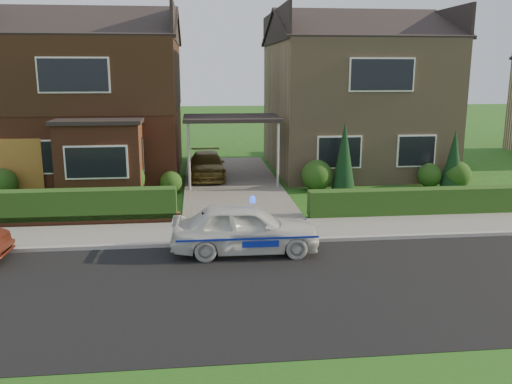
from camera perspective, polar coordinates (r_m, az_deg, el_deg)
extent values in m
plane|color=#1A5216|center=(11.80, 0.98, -10.16)|extent=(120.00, 120.00, 0.00)
cube|color=black|center=(11.80, 0.98, -10.16)|extent=(60.00, 6.00, 0.02)
cube|color=#9E9993|center=(14.62, -0.53, -5.31)|extent=(60.00, 0.16, 0.12)
cube|color=slate|center=(15.62, -0.91, -4.16)|extent=(60.00, 2.00, 0.10)
cube|color=#666059|center=(22.29, -2.57, 1.01)|extent=(3.80, 12.00, 0.12)
cube|color=brown|center=(25.23, -16.51, 8.40)|extent=(7.20, 8.00, 5.80)
cube|color=white|center=(21.85, -22.17, 3.41)|extent=(1.80, 0.08, 1.30)
cube|color=white|center=(21.20, -13.89, 3.72)|extent=(1.60, 0.08, 1.30)
cube|color=white|center=(21.23, -18.66, 11.59)|extent=(2.60, 0.08, 1.30)
cube|color=black|center=(25.17, -16.72, 11.68)|extent=(7.26, 8.06, 2.90)
cube|color=brown|center=(20.65, -16.11, 3.22)|extent=(3.00, 1.40, 2.70)
cube|color=black|center=(20.48, -16.35, 7.14)|extent=(3.20, 1.60, 0.14)
cube|color=#8F7557|center=(25.86, 10.01, 8.82)|extent=(7.20, 8.00, 5.80)
cube|color=white|center=(21.74, 8.76, 4.16)|extent=(1.80, 0.08, 1.30)
cube|color=white|center=(22.76, 16.51, 4.17)|extent=(1.60, 0.08, 1.30)
cube|color=white|center=(21.97, 13.11, 11.93)|extent=(2.60, 0.08, 1.30)
cube|color=black|center=(21.91, -2.64, 7.79)|extent=(3.80, 3.00, 0.14)
cylinder|color=gray|center=(20.64, -7.07, 3.62)|extent=(0.10, 0.10, 2.70)
cylinder|color=gray|center=(20.87, 2.32, 3.81)|extent=(0.10, 0.10, 2.70)
cube|color=brown|center=(22.14, -24.25, 2.41)|extent=(2.20, 0.10, 2.10)
cube|color=brown|center=(17.25, -20.89, -2.93)|extent=(7.70, 0.25, 0.36)
cube|color=#153811|center=(17.44, -20.72, -3.37)|extent=(7.50, 0.55, 0.90)
cube|color=#153811|center=(18.25, 17.17, -2.41)|extent=(7.50, 0.55, 0.80)
sphere|color=#153811|center=(21.88, -25.12, 0.86)|extent=(1.08, 1.08, 1.08)
sphere|color=#153811|center=(20.63, -13.43, 1.42)|extent=(1.32, 1.32, 1.32)
sphere|color=#153811|center=(20.83, -8.93, 1.05)|extent=(0.84, 0.84, 0.84)
sphere|color=#153811|center=(21.08, 6.42, 1.76)|extent=(1.20, 1.20, 1.20)
sphere|color=#153811|center=(22.64, 17.80, 1.68)|extent=(0.96, 0.96, 0.96)
sphere|color=#153811|center=(22.79, 20.41, 1.71)|extent=(1.08, 1.08, 1.08)
cone|color=black|center=(21.01, 9.25, 3.57)|extent=(0.90, 0.90, 2.60)
cone|color=black|center=(22.61, 20.07, 3.09)|extent=(0.90, 0.90, 2.20)
imported|color=silver|center=(13.81, -1.12, -3.88)|extent=(1.60, 3.80, 1.28)
sphere|color=#193FF2|center=(13.64, -0.35, -0.95)|extent=(0.17, 0.17, 0.17)
cube|color=navy|center=(13.10, -0.82, -5.04)|extent=(3.46, 0.02, 0.05)
cube|color=navy|center=(14.56, -1.39, -3.22)|extent=(3.46, 0.01, 0.05)
ellipsoid|color=black|center=(13.59, -5.53, -3.05)|extent=(0.22, 0.17, 0.21)
sphere|color=white|center=(13.54, -5.46, -3.16)|extent=(0.11, 0.11, 0.11)
sphere|color=black|center=(13.54, -5.45, -2.51)|extent=(0.13, 0.13, 0.13)
cone|color=black|center=(13.53, -5.65, -2.23)|extent=(0.04, 0.04, 0.05)
cone|color=black|center=(13.53, -5.27, -2.22)|extent=(0.04, 0.04, 0.05)
imported|color=brown|center=(22.98, -5.22, 2.83)|extent=(1.52, 3.66, 1.06)
imported|color=gray|center=(17.50, -14.34, -1.56)|extent=(0.48, 0.41, 0.77)
imported|color=gray|center=(18.15, -10.62, -1.04)|extent=(0.44, 0.39, 0.67)
imported|color=gray|center=(18.02, -21.12, -1.58)|extent=(0.56, 0.56, 0.79)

